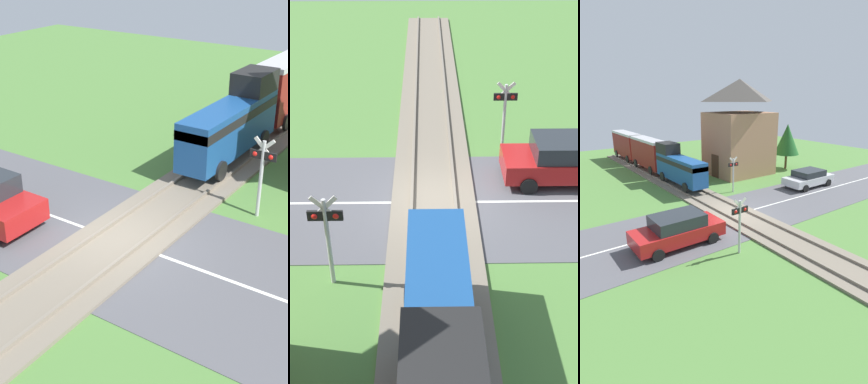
{
  "view_description": "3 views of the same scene",
  "coord_description": "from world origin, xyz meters",
  "views": [
    {
      "loc": [
        8.46,
        -11.25,
        8.64
      ],
      "look_at": [
        0.0,
        1.24,
        1.2
      ],
      "focal_mm": 50.0,
      "sensor_mm": 36.0,
      "label": 1
    },
    {
      "loc": [
        0.22,
        14.98,
        9.79
      ],
      "look_at": [
        0.0,
        1.24,
        1.2
      ],
      "focal_mm": 50.0,
      "sensor_mm": 36.0,
      "label": 2
    },
    {
      "loc": [
        -10.82,
        -13.88,
        7.21
      ],
      "look_at": [
        0.0,
        1.24,
        1.2
      ],
      "focal_mm": 28.0,
      "sensor_mm": 36.0,
      "label": 3
    }
  ],
  "objects": [
    {
      "name": "track_bed",
      "position": [
        0.0,
        0.0,
        0.07
      ],
      "size": [
        2.8,
        48.0,
        0.24
      ],
      "color": "#756B5B",
      "rests_on": "ground_plane"
    },
    {
      "name": "road_surface",
      "position": [
        0.0,
        0.0,
        0.01
      ],
      "size": [
        48.0,
        6.4,
        0.02
      ],
      "color": "#515156",
      "rests_on": "ground_plane"
    },
    {
      "name": "ground_plane",
      "position": [
        0.0,
        0.0,
        0.0
      ],
      "size": [
        60.0,
        60.0,
        0.0
      ],
      "primitive_type": "plane",
      "color": "#4C7A38"
    },
    {
      "name": "crossing_signal_east_approach",
      "position": [
        2.78,
        3.9,
        1.8
      ],
      "size": [
        0.9,
        0.18,
        2.78
      ],
      "color": "#B7B7B7",
      "rests_on": "ground_plane"
    }
  ]
}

